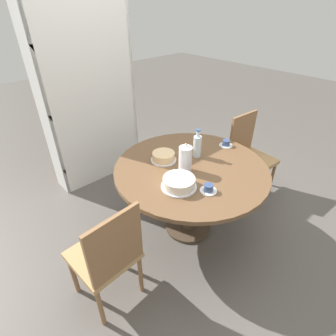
{
  "coord_description": "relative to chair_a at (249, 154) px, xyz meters",
  "views": [
    {
      "loc": [
        -1.45,
        -1.27,
        1.98
      ],
      "look_at": [
        0.0,
        0.3,
        0.58
      ],
      "focal_mm": 28.0,
      "sensor_mm": 36.0,
      "label": 1
    }
  ],
  "objects": [
    {
      "name": "bookshelf",
      "position": [
        -1.08,
        1.48,
        0.47
      ],
      "size": [
        1.08,
        0.28,
        1.96
      ],
      "rotation": [
        0.0,
        0.0,
        3.14
      ],
      "color": "silver",
      "rests_on": "ground_plane"
    },
    {
      "name": "coffee_pot",
      "position": [
        -1.05,
        0.0,
        0.37
      ],
      "size": [
        0.11,
        0.11,
        0.26
      ],
      "color": "silver",
      "rests_on": "dining_table"
    },
    {
      "name": "cake_second",
      "position": [
        -1.07,
        0.25,
        0.28
      ],
      "size": [
        0.23,
        0.23,
        0.08
      ],
      "color": "silver",
      "rests_on": "dining_table"
    },
    {
      "name": "cup_a",
      "position": [
        -1.12,
        -0.31,
        0.27
      ],
      "size": [
        0.13,
        0.13,
        0.06
      ],
      "color": "silver",
      "rests_on": "dining_table"
    },
    {
      "name": "chair_b",
      "position": [
        -1.92,
        -0.11,
        0.0
      ],
      "size": [
        0.44,
        0.44,
        0.92
      ],
      "rotation": [
        0.0,
        0.0,
        3.2
      ],
      "color": "olive",
      "rests_on": "ground_plane"
    },
    {
      "name": "chair_a",
      "position": [
        0.0,
        0.0,
        0.0
      ],
      "size": [
        0.45,
        0.45,
        0.92
      ],
      "rotation": [
        0.0,
        0.0,
        -0.08
      ],
      "color": "olive",
      "rests_on": "ground_plane"
    },
    {
      "name": "cake_main",
      "position": [
        -1.25,
        -0.12,
        0.29
      ],
      "size": [
        0.28,
        0.28,
        0.09
      ],
      "color": "silver",
      "rests_on": "dining_table"
    },
    {
      "name": "ground_plane",
      "position": [
        -0.96,
        0.01,
        -0.49
      ],
      "size": [
        14.0,
        14.0,
        0.0
      ],
      "primitive_type": "plane",
      "color": "#56514C"
    },
    {
      "name": "cup_b",
      "position": [
        -0.43,
        0.04,
        0.27
      ],
      "size": [
        0.13,
        0.13,
        0.06
      ],
      "color": "silver",
      "rests_on": "dining_table"
    },
    {
      "name": "dining_table",
      "position": [
        -0.96,
        0.01,
        0.11
      ],
      "size": [
        1.34,
        1.34,
        0.74
      ],
      "color": "#473828",
      "rests_on": "ground_plane"
    },
    {
      "name": "water_bottle",
      "position": [
        -0.79,
        0.1,
        0.36
      ],
      "size": [
        0.07,
        0.07,
        0.27
      ],
      "color": "silver",
      "rests_on": "dining_table"
    }
  ]
}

